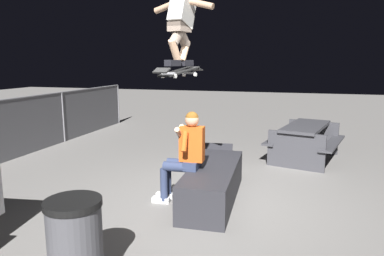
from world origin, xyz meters
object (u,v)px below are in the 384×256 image
(ledge_box_main, at_px, (213,183))
(picnic_table_back, at_px, (305,137))
(skateboard, at_px, (180,72))
(trash_bin, at_px, (75,244))
(skater_airborne, at_px, (182,19))
(kicker_ramp, at_px, (208,161))
(person_sitting_on_ledge, at_px, (185,152))

(ledge_box_main, distance_m, picnic_table_back, 3.06)
(skateboard, distance_m, trash_bin, 2.53)
(skater_airborne, height_order, kicker_ramp, skater_airborne)
(kicker_ramp, bearing_deg, ledge_box_main, -163.93)
(person_sitting_on_ledge, bearing_deg, skater_airborne, -179.37)
(person_sitting_on_ledge, bearing_deg, skateboard, 176.68)
(skateboard, relative_size, kicker_ramp, 0.86)
(kicker_ramp, bearing_deg, trash_bin, 176.83)
(skater_airborne, distance_m, kicker_ramp, 3.29)
(skater_airborne, height_order, trash_bin, skater_airborne)
(skateboard, height_order, picnic_table_back, skateboard)
(person_sitting_on_ledge, height_order, picnic_table_back, person_sitting_on_ledge)
(skater_airborne, bearing_deg, picnic_table_back, -29.73)
(ledge_box_main, distance_m, trash_bin, 2.51)
(ledge_box_main, xyz_separation_m, person_sitting_on_ledge, (-0.21, 0.38, 0.50))
(kicker_ramp, bearing_deg, person_sitting_on_ledge, -176.23)
(picnic_table_back, bearing_deg, skater_airborne, 150.27)
(person_sitting_on_ledge, relative_size, kicker_ramp, 1.13)
(skateboard, relative_size, picnic_table_back, 0.53)
(ledge_box_main, height_order, picnic_table_back, picnic_table_back)
(skateboard, bearing_deg, skater_airborne, -11.52)
(person_sitting_on_ledge, xyz_separation_m, skater_airborne, (-0.12, -0.00, 1.84))
(person_sitting_on_ledge, bearing_deg, trash_bin, 170.63)
(skater_airborne, bearing_deg, trash_bin, 170.07)
(ledge_box_main, xyz_separation_m, kicker_ramp, (1.77, 0.51, -0.19))
(skateboard, distance_m, kicker_ramp, 2.84)
(skateboard, height_order, skater_airborne, skater_airborne)
(skateboard, bearing_deg, person_sitting_on_ledge, -3.32)
(skater_airborne, xyz_separation_m, picnic_table_back, (3.05, -1.74, -2.11))
(trash_bin, bearing_deg, skater_airborne, -9.93)
(trash_bin, bearing_deg, kicker_ramp, -3.17)
(skater_airborne, bearing_deg, skateboard, 168.48)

